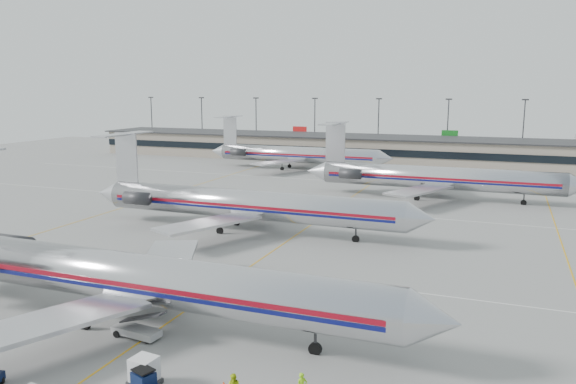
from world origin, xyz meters
The scene contains 10 objects.
ground centered at (0.00, 0.00, 0.00)m, with size 260.00×260.00×0.00m, color gray.
apron_markings centered at (0.00, 10.00, 0.01)m, with size 160.00×0.15×0.02m, color silver.
terminal centered at (0.00, 97.97, 3.16)m, with size 162.00×17.00×6.25m.
light_mast_row centered at (0.00, 112.00, 8.58)m, with size 163.60×0.40×15.28m.
jet_foreground centered at (-3.10, -4.23, 3.61)m, with size 47.53×27.99×12.44m.
jet_second_row centered at (-7.09, 24.25, 3.48)m, with size 45.78×26.96×11.98m.
jet_third_row centered at (12.48, 54.51, 3.54)m, with size 44.57×27.42×12.19m.
jet_back_row centered at (-20.50, 78.25, 3.39)m, with size 42.72×26.28×11.68m.
uld_container centered at (3.88, -11.88, 0.92)m, with size 1.86×1.61×1.82m.
belt_loader centered at (-0.59, -6.44, 0.61)m, with size 4.41×1.69×2.29m.
Camera 1 is at (23.18, -37.74, 17.58)m, focal length 35.00 mm.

